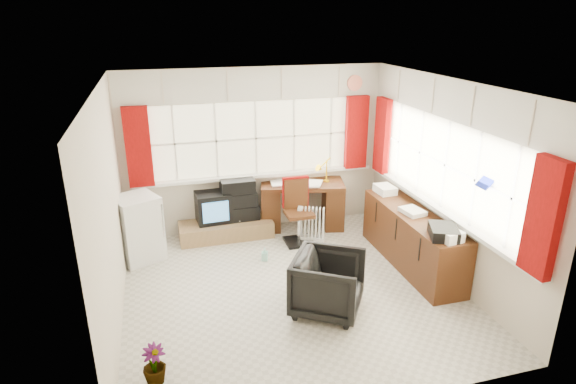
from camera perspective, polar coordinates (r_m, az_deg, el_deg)
name	(u,v)px	position (r m, az deg, el deg)	size (l,w,h in m)	color
ground	(292,290)	(6.08, 0.50, -11.51)	(4.00, 4.00, 0.00)	beige
room_walls	(293,175)	(5.44, 0.55, 2.05)	(4.00, 4.00, 4.00)	beige
window_back	(257,171)	(7.40, -3.68, 2.51)	(3.70, 0.12, 3.60)	#F0E8BE
window_right	(439,203)	(6.42, 17.45, -1.28)	(0.12, 3.70, 3.60)	#F0E8BE
curtains	(339,152)	(6.58, 6.06, 4.79)	(3.83, 3.83, 1.15)	#990809
overhead_cabinets	(344,92)	(6.48, 6.60, 11.73)	(3.98, 3.98, 0.48)	beige
desk	(302,202)	(7.61, 1.67, -1.19)	(1.39, 0.90, 0.78)	#4F2B12
desk_lamp	(327,165)	(7.48, 4.61, 3.20)	(0.16, 0.14, 0.39)	yellow
task_chair	(297,208)	(7.11, 1.09, -1.90)	(0.41, 0.43, 0.97)	black
office_chair	(328,284)	(5.55, 4.78, -10.78)	(0.74, 0.76, 0.69)	black
radiator	(312,227)	(7.20, 2.92, -4.22)	(0.38, 0.27, 0.53)	white
credenza	(412,238)	(6.68, 14.48, -5.32)	(0.50, 2.00, 0.85)	#4F2B12
file_tray	(444,232)	(5.92, 17.95, -4.52)	(0.31, 0.40, 0.13)	black
tv_bench	(226,229)	(7.41, -7.34, -4.42)	(1.40, 0.50, 0.25)	#A87C54
crt_tv	(213,206)	(7.35, -8.90, -1.70)	(0.53, 0.50, 0.46)	black
hifi_stack	(238,200)	(7.36, -5.97, -0.95)	(0.61, 0.39, 0.63)	black
mini_fridge	(138,228)	(6.90, -17.33, -4.10)	(0.71, 0.71, 0.92)	white
spray_bottle_a	(239,229)	(7.37, -5.88, -4.33)	(0.11, 0.11, 0.28)	white
spray_bottle_b	(265,254)	(6.70, -2.78, -7.37)	(0.08, 0.09, 0.18)	#9AE5D2
flower_vase	(154,365)	(4.83, -15.57, -19.12)	(0.22, 0.22, 0.39)	black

